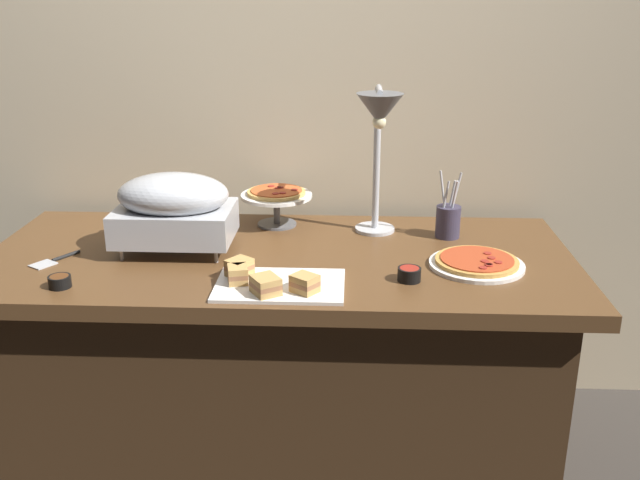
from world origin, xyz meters
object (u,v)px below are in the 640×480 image
(chafing_dish, at_px, (174,208))
(heat_lamp, at_px, (379,125))
(sandwich_platter, at_px, (271,282))
(pizza_plate_front, at_px, (477,263))
(utensil_holder, at_px, (448,220))
(serving_spatula, at_px, (54,260))
(pizza_plate_center, at_px, (277,197))
(sauce_cup_near, at_px, (409,274))
(sauce_cup_far, at_px, (60,281))

(chafing_dish, distance_m, heat_lamp, 0.71)
(heat_lamp, relative_size, sandwich_platter, 1.38)
(chafing_dish, height_order, pizza_plate_front, chafing_dish)
(utensil_holder, height_order, serving_spatula, utensil_holder)
(heat_lamp, bearing_deg, pizza_plate_center, 155.04)
(chafing_dish, bearing_deg, sandwich_platter, -40.87)
(chafing_dish, height_order, sauce_cup_near, chafing_dish)
(chafing_dish, distance_m, pizza_plate_front, 0.98)
(heat_lamp, bearing_deg, sandwich_platter, -127.18)
(serving_spatula, bearing_deg, utensil_holder, 13.04)
(chafing_dish, distance_m, sauce_cup_far, 0.43)
(utensil_holder, distance_m, serving_spatula, 1.30)
(serving_spatula, bearing_deg, pizza_plate_center, 30.71)
(pizza_plate_center, height_order, sauce_cup_near, pizza_plate_center)
(sandwich_platter, height_order, utensil_holder, utensil_holder)
(chafing_dish, relative_size, pizza_plate_center, 1.47)
(heat_lamp, distance_m, sauce_cup_near, 0.51)
(sauce_cup_near, distance_m, serving_spatula, 1.11)
(serving_spatula, bearing_deg, sauce_cup_far, -63.47)
(chafing_dish, relative_size, utensil_holder, 1.62)
(heat_lamp, distance_m, utensil_holder, 0.42)
(heat_lamp, relative_size, pizza_plate_center, 2.00)
(pizza_plate_center, bearing_deg, sauce_cup_far, -133.48)
(chafing_dish, bearing_deg, heat_lamp, 9.33)
(pizza_plate_center, height_order, sandwich_platter, pizza_plate_center)
(sauce_cup_far, relative_size, utensil_holder, 0.28)
(heat_lamp, height_order, utensil_holder, heat_lamp)
(pizza_plate_front, height_order, sauce_cup_far, sauce_cup_far)
(sauce_cup_near, xyz_separation_m, sauce_cup_far, (-1.01, -0.10, -0.00))
(pizza_plate_center, bearing_deg, serving_spatula, -149.29)
(sandwich_platter, distance_m, utensil_holder, 0.73)
(heat_lamp, bearing_deg, sauce_cup_near, -75.05)
(sauce_cup_far, bearing_deg, heat_lamp, 25.15)
(pizza_plate_front, relative_size, sauce_cup_far, 4.55)
(pizza_plate_front, distance_m, pizza_plate_center, 0.76)
(sauce_cup_near, relative_size, utensil_holder, 0.30)
(heat_lamp, bearing_deg, chafing_dish, -170.67)
(pizza_plate_center, relative_size, sauce_cup_far, 3.98)
(pizza_plate_front, height_order, pizza_plate_center, pizza_plate_center)
(sandwich_platter, xyz_separation_m, sauce_cup_near, (0.40, 0.07, 0.00))
(pizza_plate_center, height_order, utensil_holder, utensil_holder)
(heat_lamp, distance_m, sauce_cup_far, 1.08)
(pizza_plate_front, height_order, sauce_cup_near, sauce_cup_near)
(sauce_cup_far, distance_m, serving_spatula, 0.22)
(sauce_cup_near, bearing_deg, serving_spatula, 174.64)
(sauce_cup_near, height_order, utensil_holder, utensil_holder)
(sauce_cup_near, bearing_deg, utensil_holder, 68.15)
(sandwich_platter, height_order, serving_spatula, sandwich_platter)
(sauce_cup_far, bearing_deg, utensil_holder, 22.96)
(sauce_cup_near, bearing_deg, pizza_plate_front, 29.28)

